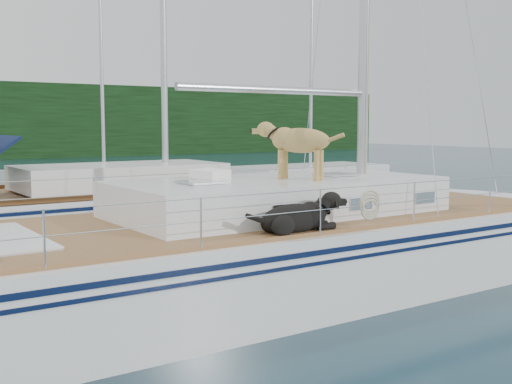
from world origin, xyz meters
TOP-DOWN VIEW (x-y plane):
  - ground at (0.00, 0.00)m, footprint 120.00×120.00m
  - main_sailboat at (0.10, -0.01)m, footprint 12.00×3.82m
  - neighbor_sailboat at (-0.37, 6.33)m, footprint 11.00×3.50m
  - bg_boat_center at (4.00, 16.00)m, footprint 7.20×3.00m
  - bg_boat_east at (12.00, 13.00)m, footprint 6.40×3.00m

SIDE VIEW (x-z plane):
  - ground at x=0.00m, z-range 0.00..0.00m
  - bg_boat_center at x=4.00m, z-range -5.37..6.28m
  - bg_boat_east at x=12.00m, z-range -5.37..6.28m
  - neighbor_sailboat at x=-0.37m, z-range -6.02..7.28m
  - main_sailboat at x=0.10m, z-range -6.33..7.68m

